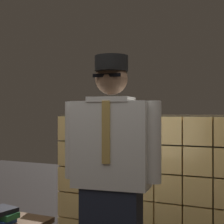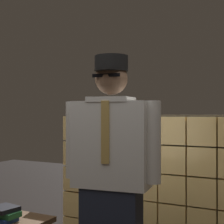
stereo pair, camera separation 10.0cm
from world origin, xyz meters
TOP-DOWN VIEW (x-y plane):
  - glass_block_wall at (-0.00, 1.44)m, footprint 1.91×0.10m
  - standing_person at (0.12, 0.48)m, footprint 0.71×0.33m
  - book_stack at (-0.68, 0.26)m, footprint 0.24×0.20m

SIDE VIEW (x-z plane):
  - book_stack at x=-0.68m, z-range 0.56..0.66m
  - glass_block_wall at x=0.00m, z-range -0.02..1.35m
  - standing_person at x=0.12m, z-range 0.04..1.81m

